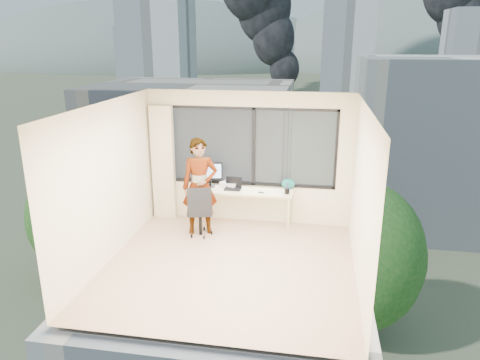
% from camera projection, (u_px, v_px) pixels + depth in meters
% --- Properties ---
extents(floor, '(4.00, 4.00, 0.01)m').
position_uv_depth(floor, '(230.00, 265.00, 7.34)').
color(floor, tan).
rests_on(floor, ground).
extents(ceiling, '(4.00, 4.00, 0.01)m').
position_uv_depth(ceiling, '(228.00, 105.00, 6.56)').
color(ceiling, white).
rests_on(ceiling, ground).
extents(wall_front, '(4.00, 0.01, 2.60)m').
position_uv_depth(wall_front, '(195.00, 246.00, 5.07)').
color(wall_front, '#F2E5BB').
rests_on(wall_front, ground).
extents(wall_left, '(0.01, 4.00, 2.60)m').
position_uv_depth(wall_left, '(108.00, 183.00, 7.27)').
color(wall_left, '#F2E5BB').
rests_on(wall_left, ground).
extents(wall_right, '(0.01, 4.00, 2.60)m').
position_uv_depth(wall_right, '(362.00, 197.00, 6.62)').
color(wall_right, '#F2E5BB').
rests_on(wall_right, ground).
extents(window_wall, '(3.30, 0.16, 1.55)m').
position_uv_depth(window_wall, '(251.00, 147.00, 8.75)').
color(window_wall, black).
rests_on(window_wall, ground).
extents(curtain, '(0.45, 0.14, 2.30)m').
position_uv_depth(curtain, '(163.00, 163.00, 9.04)').
color(curtain, beige).
rests_on(curtain, floor).
extents(desk, '(1.80, 0.60, 0.75)m').
position_uv_depth(desk, '(246.00, 208.00, 8.79)').
color(desk, beige).
rests_on(desk, floor).
extents(chair, '(0.62, 0.62, 1.01)m').
position_uv_depth(chair, '(200.00, 210.00, 8.34)').
color(chair, black).
rests_on(chair, floor).
extents(person, '(0.76, 0.61, 1.82)m').
position_uv_depth(person, '(200.00, 186.00, 8.36)').
color(person, '#2D2D33').
rests_on(person, floor).
extents(monitor, '(0.50, 0.20, 0.49)m').
position_uv_depth(monitor, '(210.00, 174.00, 8.80)').
color(monitor, black).
rests_on(monitor, desk).
extents(game_console, '(0.42, 0.39, 0.08)m').
position_uv_depth(game_console, '(230.00, 184.00, 8.91)').
color(game_console, white).
rests_on(game_console, desk).
extents(laptop, '(0.32, 0.34, 0.20)m').
position_uv_depth(laptop, '(233.00, 184.00, 8.67)').
color(laptop, black).
rests_on(laptop, desk).
extents(cellphone, '(0.11, 0.08, 0.01)m').
position_uv_depth(cellphone, '(261.00, 192.00, 8.51)').
color(cellphone, black).
rests_on(cellphone, desk).
extents(pen_cup, '(0.09, 0.09, 0.11)m').
position_uv_depth(pen_cup, '(287.00, 191.00, 8.43)').
color(pen_cup, black).
rests_on(pen_cup, desk).
extents(handbag, '(0.27, 0.15, 0.20)m').
position_uv_depth(handbag, '(288.00, 184.00, 8.70)').
color(handbag, '#0D4A50').
rests_on(handbag, desk).
extents(exterior_ground, '(400.00, 400.00, 0.04)m').
position_uv_depth(exterior_ground, '(313.00, 106.00, 124.36)').
color(exterior_ground, '#515B3D').
rests_on(exterior_ground, ground).
extents(near_bldg_a, '(16.00, 12.00, 14.00)m').
position_uv_depth(near_bldg_a, '(195.00, 166.00, 39.10)').
color(near_bldg_a, beige).
rests_on(near_bldg_a, exterior_ground).
extents(near_bldg_b, '(14.00, 13.00, 16.00)m').
position_uv_depth(near_bldg_b, '(430.00, 144.00, 42.91)').
color(near_bldg_b, white).
rests_on(near_bldg_b, exterior_ground).
extents(far_tower_a, '(14.00, 14.00, 28.00)m').
position_uv_depth(far_tower_a, '(159.00, 55.00, 102.36)').
color(far_tower_a, silver).
rests_on(far_tower_a, exterior_ground).
extents(far_tower_b, '(13.00, 13.00, 30.00)m').
position_uv_depth(far_tower_b, '(347.00, 49.00, 118.57)').
color(far_tower_b, silver).
rests_on(far_tower_b, exterior_ground).
extents(far_tower_c, '(15.00, 15.00, 26.00)m').
position_uv_depth(far_tower_c, '(472.00, 55.00, 131.96)').
color(far_tower_c, silver).
rests_on(far_tower_c, exterior_ground).
extents(far_tower_d, '(16.00, 14.00, 22.00)m').
position_uv_depth(far_tower_d, '(145.00, 59.00, 159.04)').
color(far_tower_d, silver).
rests_on(far_tower_d, exterior_ground).
extents(hill_a, '(288.00, 216.00, 90.00)m').
position_uv_depth(hill_a, '(154.00, 64.00, 331.93)').
color(hill_a, slate).
rests_on(hill_a, exterior_ground).
extents(hill_b, '(300.00, 220.00, 96.00)m').
position_uv_depth(hill_b, '(472.00, 67.00, 296.15)').
color(hill_b, slate).
rests_on(hill_b, exterior_ground).
extents(tree_a, '(7.00, 7.00, 8.00)m').
position_uv_depth(tree_a, '(77.00, 229.00, 33.62)').
color(tree_a, '#1C4F1A').
rests_on(tree_a, exterior_ground).
extents(tree_b, '(7.60, 7.60, 9.00)m').
position_uv_depth(tree_b, '(356.00, 271.00, 26.45)').
color(tree_b, '#1C4F1A').
rests_on(tree_b, exterior_ground).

